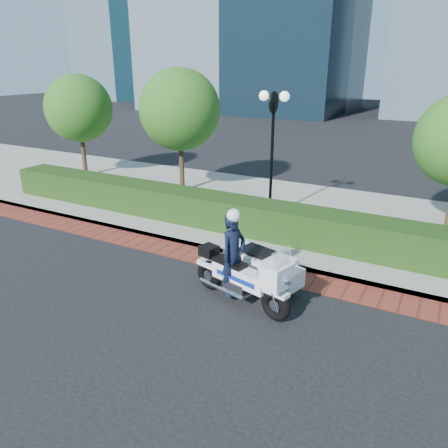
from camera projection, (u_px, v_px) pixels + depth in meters
The scene contains 8 objects.
ground at pixel (156, 274), 11.44m from camera, with size 120.00×120.00×0.00m, color black.
brick_strip at pixel (187, 253), 12.67m from camera, with size 60.00×1.00×0.01m, color maroon.
sidewalk at pixel (253, 208), 16.34m from camera, with size 60.00×8.00×0.15m, color gray.
hedge_main at pixel (222, 212), 14.17m from camera, with size 18.00×1.20×1.00m, color black.
lamppost at pixel (273, 135), 14.23m from camera, with size 1.02×0.70×4.21m.
tree_a at pixel (79, 109), 19.69m from camera, with size 3.00×3.00×4.58m.
tree_b at pixel (180, 110), 17.15m from camera, with size 3.20×3.20×4.89m.
police_motorcycle at pixel (248, 266), 10.14m from camera, with size 2.72×2.30×2.24m.
Camera 1 is at (6.47, -8.15, 5.23)m, focal length 35.00 mm.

